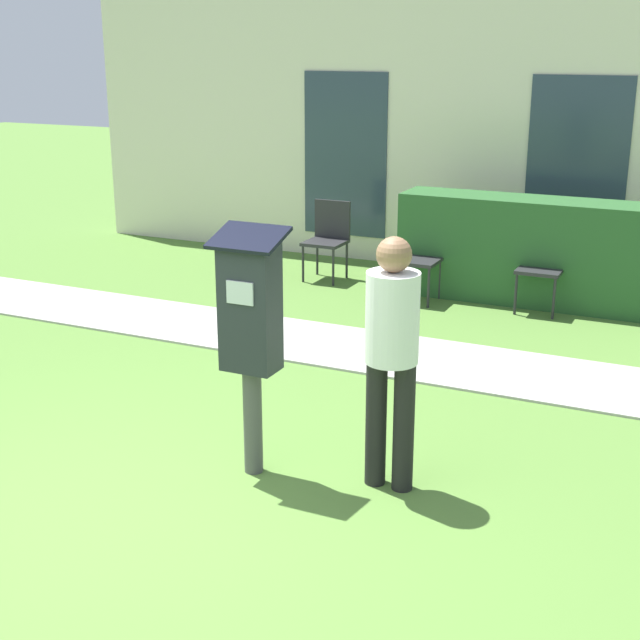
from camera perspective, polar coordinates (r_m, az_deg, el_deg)
ground_plane at (r=5.38m, az=-13.80°, el=-12.60°), size 40.00×40.00×0.00m
sidewalk at (r=8.04m, az=1.45°, el=-1.72°), size 12.00×1.10×0.02m
building_facade at (r=10.80m, az=8.87°, el=11.64°), size 10.00×0.26×3.20m
parking_meter at (r=5.45m, az=-4.48°, el=-0.02°), size 0.44×0.31×1.59m
person_standing at (r=5.29m, az=4.62°, el=-1.57°), size 0.32×0.32×1.58m
outdoor_chair_left at (r=10.30m, az=0.55°, el=5.55°), size 0.44×0.44×0.90m
outdoor_chair_middle at (r=9.51m, az=6.48°, el=4.43°), size 0.44×0.44×0.90m
outdoor_chair_right at (r=9.33m, az=14.08°, el=3.77°), size 0.44×0.44×0.90m
hedge_row at (r=9.59m, az=13.42°, el=4.31°), size 2.79×0.60×1.10m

